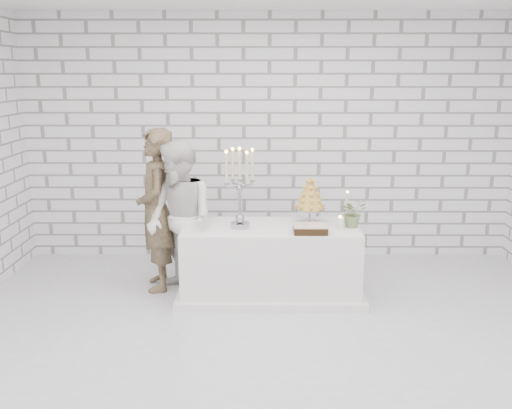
# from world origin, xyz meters

# --- Properties ---
(ground) EXTENTS (6.00, 5.00, 0.01)m
(ground) POSITION_xyz_m (0.00, 0.00, 0.00)
(ground) COLOR silver
(ground) RESTS_ON ground
(wall_back) EXTENTS (6.00, 0.01, 3.00)m
(wall_back) POSITION_xyz_m (0.00, 2.50, 1.50)
(wall_back) COLOR white
(wall_back) RESTS_ON ground
(wall_front) EXTENTS (6.00, 0.01, 3.00)m
(wall_front) POSITION_xyz_m (0.00, -2.50, 1.50)
(wall_front) COLOR white
(wall_front) RESTS_ON ground
(cake_table) EXTENTS (1.80, 0.80, 0.75)m
(cake_table) POSITION_xyz_m (-0.00, 1.15, 0.38)
(cake_table) COLOR white
(cake_table) RESTS_ON ground
(groom) EXTENTS (0.54, 0.71, 1.73)m
(groom) POSITION_xyz_m (-1.21, 1.36, 0.87)
(groom) COLOR #3F311F
(groom) RESTS_ON ground
(bride) EXTENTS (0.99, 1.00, 1.63)m
(bride) POSITION_xyz_m (-0.93, 1.14, 0.82)
(bride) COLOR white
(bride) RESTS_ON ground
(candelabra) EXTENTS (0.41, 0.41, 0.83)m
(candelabra) POSITION_xyz_m (-0.32, 1.09, 1.16)
(candelabra) COLOR #9897A1
(candelabra) RESTS_ON cake_table
(croquembouche) EXTENTS (0.35, 0.35, 0.50)m
(croquembouche) POSITION_xyz_m (0.41, 1.29, 1.00)
(croquembouche) COLOR #AE812C
(croquembouche) RESTS_ON cake_table
(chocolate_cake) EXTENTS (0.33, 0.24, 0.08)m
(chocolate_cake) POSITION_xyz_m (0.38, 0.90, 0.79)
(chocolate_cake) COLOR black
(chocolate_cake) RESTS_ON cake_table
(pillar_candle) EXTENTS (0.10, 0.10, 0.12)m
(pillar_candle) POSITION_xyz_m (0.69, 1.05, 0.81)
(pillar_candle) COLOR white
(pillar_candle) RESTS_ON cake_table
(extra_taper) EXTENTS (0.08, 0.08, 0.32)m
(extra_taper) POSITION_xyz_m (0.80, 1.30, 0.91)
(extra_taper) COLOR beige
(extra_taper) RESTS_ON cake_table
(flowers) EXTENTS (0.33, 0.31, 0.30)m
(flowers) POSITION_xyz_m (0.83, 1.14, 0.90)
(flowers) COLOR #566C3C
(flowers) RESTS_ON cake_table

